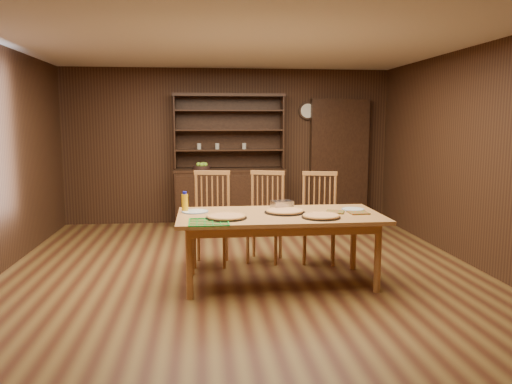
{
  "coord_description": "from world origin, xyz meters",
  "views": [
    {
      "loc": [
        -0.46,
        -5.51,
        1.71
      ],
      "look_at": [
        0.19,
        0.4,
        0.87
      ],
      "focal_mm": 35.0,
      "sensor_mm": 36.0,
      "label": 1
    }
  ],
  "objects": [
    {
      "name": "pizza_center",
      "position": [
        0.41,
        -0.34,
        0.77
      ],
      "size": [
        0.44,
        0.44,
        0.04
      ],
      "color": "black",
      "rests_on": "dining_table"
    },
    {
      "name": "foil_dish",
      "position": [
        0.42,
        -0.09,
        0.79
      ],
      "size": [
        0.26,
        0.21,
        0.09
      ],
      "primitive_type": "cube",
      "rotation": [
        0.0,
        0.0,
        0.25
      ],
      "color": "silver",
      "rests_on": "dining_table"
    },
    {
      "name": "floor",
      "position": [
        0.0,
        0.0,
        0.0
      ],
      "size": [
        6.0,
        6.0,
        0.0
      ],
      "primitive_type": "plane",
      "color": "brown",
      "rests_on": "ground"
    },
    {
      "name": "chair_right",
      "position": [
        0.97,
        0.43,
        0.59
      ],
      "size": [
        0.54,
        0.52,
        1.1
      ],
      "rotation": [
        0.0,
        0.0,
        -0.23
      ],
      "color": "#B47A3D",
      "rests_on": "floor"
    },
    {
      "name": "room_shell",
      "position": [
        0.0,
        0.0,
        1.58
      ],
      "size": [
        6.0,
        6.0,
        6.0
      ],
      "color": "silver",
      "rests_on": "floor"
    },
    {
      "name": "plate_left",
      "position": [
        -0.54,
        -0.21,
        0.76
      ],
      "size": [
        0.29,
        0.29,
        0.02
      ],
      "color": "white",
      "rests_on": "dining_table"
    },
    {
      "name": "doorway",
      "position": [
        1.9,
        2.9,
        1.05
      ],
      "size": [
        1.0,
        0.18,
        2.1
      ],
      "primitive_type": "cube",
      "color": "#311C10",
      "rests_on": "floor"
    },
    {
      "name": "pizza_left",
      "position": [
        -0.22,
        -0.58,
        0.77
      ],
      "size": [
        0.42,
        0.42,
        0.04
      ],
      "color": "black",
      "rests_on": "dining_table"
    },
    {
      "name": "fruit_bowl",
      "position": [
        -0.46,
        2.69,
        0.98
      ],
      "size": [
        0.29,
        0.29,
        0.12
      ],
      "color": "black",
      "rests_on": "china_hutch"
    },
    {
      "name": "pizza_right",
      "position": [
        0.73,
        -0.65,
        0.77
      ],
      "size": [
        0.4,
        0.4,
        0.04
      ],
      "color": "black",
      "rests_on": "dining_table"
    },
    {
      "name": "juice_bottle",
      "position": [
        -0.65,
        -0.16,
        0.85
      ],
      "size": [
        0.07,
        0.07,
        0.22
      ],
      "color": "#FCB10D",
      "rests_on": "dining_table"
    },
    {
      "name": "pot_holder_a",
      "position": [
        1.18,
        -0.45,
        0.76
      ],
      "size": [
        0.21,
        0.21,
        0.01
      ],
      "primitive_type": "cube",
      "rotation": [
        0.0,
        0.0,
        0.04
      ],
      "color": "#A51E12",
      "rests_on": "dining_table"
    },
    {
      "name": "cooling_rack",
      "position": [
        -0.4,
        -0.78,
        0.76
      ],
      "size": [
        0.37,
        0.37,
        0.02
      ],
      "primitive_type": null,
      "rotation": [
        0.0,
        0.0,
        0.0
      ],
      "color": "#0C9F2A",
      "rests_on": "dining_table"
    },
    {
      "name": "dining_table",
      "position": [
        0.35,
        -0.4,
        0.68
      ],
      "size": [
        2.14,
        1.07,
        0.75
      ],
      "color": "#B2733D",
      "rests_on": "floor"
    },
    {
      "name": "pot_holder_b",
      "position": [
        0.95,
        -0.38,
        0.76
      ],
      "size": [
        0.25,
        0.25,
        0.01
      ],
      "primitive_type": "cube",
      "rotation": [
        0.0,
        0.0,
        -0.38
      ],
      "color": "#A51E12",
      "rests_on": "dining_table"
    },
    {
      "name": "plate_right",
      "position": [
        1.19,
        -0.25,
        0.76
      ],
      "size": [
        0.25,
        0.25,
        0.02
      ],
      "color": "white",
      "rests_on": "dining_table"
    },
    {
      "name": "china_hutch",
      "position": [
        -0.0,
        2.75,
        0.6
      ],
      "size": [
        1.84,
        0.52,
        2.17
      ],
      "color": "#311C10",
      "rests_on": "floor"
    },
    {
      "name": "chair_center",
      "position": [
        0.32,
        0.54,
        0.59
      ],
      "size": [
        0.57,
        0.56,
        1.11
      ],
      "rotation": [
        0.0,
        0.0,
        -0.33
      ],
      "color": "#B47A3D",
      "rests_on": "floor"
    },
    {
      "name": "chair_left",
      "position": [
        -0.35,
        0.46,
        0.6
      ],
      "size": [
        0.52,
        0.5,
        1.12
      ],
      "rotation": [
        0.0,
        0.0,
        -0.14
      ],
      "color": "#B47A3D",
      "rests_on": "floor"
    },
    {
      "name": "wall_clock",
      "position": [
        1.35,
        2.96,
        1.9
      ],
      "size": [
        0.3,
        0.05,
        0.3
      ],
      "color": "#311C10",
      "rests_on": "room_shell"
    }
  ]
}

